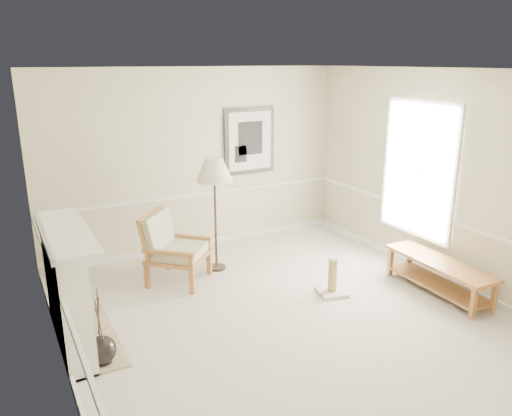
# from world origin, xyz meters

# --- Properties ---
(ground) EXTENTS (5.50, 5.50, 0.00)m
(ground) POSITION_xyz_m (0.00, 0.00, 0.00)
(ground) COLOR silver
(ground) RESTS_ON ground
(room) EXTENTS (5.04, 5.54, 2.92)m
(room) POSITION_xyz_m (0.14, 0.08, 1.87)
(room) COLOR beige
(room) RESTS_ON ground
(fireplace) EXTENTS (0.64, 1.64, 1.31)m
(fireplace) POSITION_xyz_m (-2.34, 0.60, 0.64)
(fireplace) COLOR white
(fireplace) RESTS_ON ground
(floor_vase) EXTENTS (0.29, 0.29, 0.86)m
(floor_vase) POSITION_xyz_m (-2.15, 0.03, 0.16)
(floor_vase) COLOR black
(floor_vase) RESTS_ON ground
(armchair) EXTENTS (1.08, 1.08, 0.99)m
(armchair) POSITION_xyz_m (-0.85, 1.66, 0.53)
(armchair) COLOR brown
(armchair) RESTS_ON ground
(floor_lamp) EXTENTS (0.66, 0.66, 1.67)m
(floor_lamp) POSITION_xyz_m (-0.13, 1.73, 1.46)
(floor_lamp) COLOR black
(floor_lamp) RESTS_ON ground
(bench) EXTENTS (0.52, 1.60, 0.45)m
(bench) POSITION_xyz_m (2.15, -0.40, 0.30)
(bench) COLOR brown
(bench) RESTS_ON ground
(scratching_post) EXTENTS (0.44, 0.44, 0.52)m
(scratching_post) POSITION_xyz_m (0.89, 0.24, 0.16)
(scratching_post) COLOR white
(scratching_post) RESTS_ON ground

